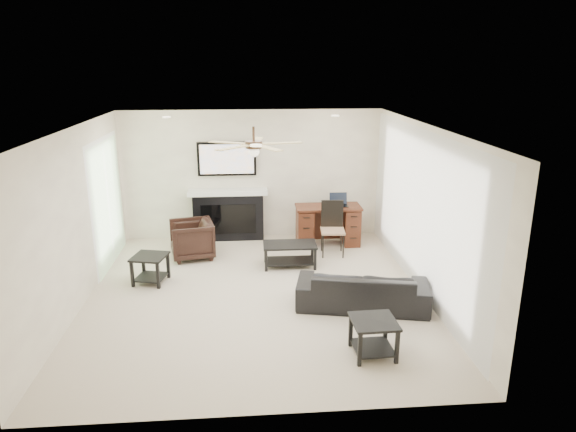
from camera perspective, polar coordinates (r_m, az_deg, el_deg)
The scene contains 10 objects.
room_shell at distance 7.33m, azimuth -2.28°, elevation 3.56°, with size 5.50×5.54×2.52m.
sofa at distance 7.42m, azimuth 8.28°, elevation -8.03°, with size 1.85×0.72×0.54m, color black.
armchair at distance 9.26m, azimuth -10.64°, elevation -2.57°, with size 0.72×0.74×0.67m, color black.
coffee_table at distance 8.77m, azimuth 0.20°, elevation -4.34°, with size 0.90×0.50×0.40m, color black.
end_table_near at distance 6.32m, azimuth 9.45°, elevation -13.17°, with size 0.52×0.52×0.45m, color black.
end_table_left at distance 8.41m, azimuth -15.04°, elevation -5.71°, with size 0.50×0.50×0.45m, color black.
fireplace_unit at distance 9.94m, azimuth -6.71°, elevation 2.65°, with size 1.52×0.34×1.91m, color black.
desk at distance 9.77m, azimuth 4.45°, elevation -1.03°, with size 1.22×0.56×0.76m, color #37190D.
desk_chair at distance 9.22m, azimuth 4.99°, elevation -1.45°, with size 0.42×0.44×0.97m, color black.
laptop at distance 9.65m, azimuth 5.71°, elevation 1.76°, with size 0.33×0.24×0.23m, color black.
Camera 1 is at (-0.11, -7.05, 3.36)m, focal length 32.00 mm.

